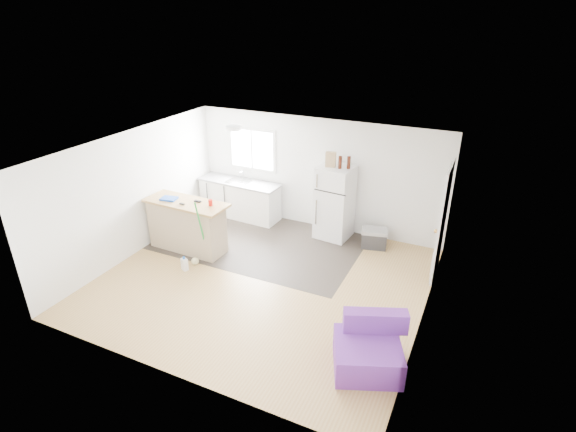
% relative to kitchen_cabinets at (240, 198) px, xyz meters
% --- Properties ---
extents(room, '(5.51, 5.01, 2.41)m').
position_rel_kitchen_cabinets_xyz_m(room, '(1.75, -2.20, 0.76)').
color(room, '#AF8249').
rests_on(room, ground).
extents(vinyl_zone, '(4.05, 2.50, 0.00)m').
position_rel_kitchen_cabinets_xyz_m(vinyl_zone, '(1.03, -0.95, -0.44)').
color(vinyl_zone, '#2F2A23').
rests_on(vinyl_zone, floor).
extents(window, '(1.18, 0.06, 0.98)m').
position_rel_kitchen_cabinets_xyz_m(window, '(0.20, 0.29, 1.11)').
color(window, white).
rests_on(window, back_wall).
extents(interior_door, '(0.11, 0.92, 2.10)m').
position_rel_kitchen_cabinets_xyz_m(interior_door, '(4.48, -0.65, 0.58)').
color(interior_door, white).
rests_on(interior_door, right_wall).
extents(ceiling_fixture, '(0.30, 0.30, 0.07)m').
position_rel_kitchen_cabinets_xyz_m(ceiling_fixture, '(0.55, -1.00, 1.92)').
color(ceiling_fixture, white).
rests_on(ceiling_fixture, ceiling).
extents(kitchen_cabinets, '(1.95, 0.69, 1.13)m').
position_rel_kitchen_cabinets_xyz_m(kitchen_cabinets, '(0.00, 0.00, 0.00)').
color(kitchen_cabinets, white).
rests_on(kitchen_cabinets, floor).
extents(peninsula, '(1.69, 0.70, 1.03)m').
position_rel_kitchen_cabinets_xyz_m(peninsula, '(-0.14, -1.79, 0.08)').
color(peninsula, tan).
rests_on(peninsula, floor).
extents(refrigerator, '(0.74, 0.71, 1.55)m').
position_rel_kitchen_cabinets_xyz_m(refrigerator, '(2.30, -0.04, 0.34)').
color(refrigerator, white).
rests_on(refrigerator, floor).
extents(cooler, '(0.58, 0.46, 0.39)m').
position_rel_kitchen_cabinets_xyz_m(cooler, '(3.21, -0.14, -0.24)').
color(cooler, '#2D2E30').
rests_on(cooler, floor).
extents(purple_seat, '(1.11, 1.11, 0.72)m').
position_rel_kitchen_cabinets_xyz_m(purple_seat, '(4.02, -3.43, -0.18)').
color(purple_seat, '#6A2F9A').
rests_on(purple_seat, floor).
extents(cleaner_jug, '(0.15, 0.13, 0.28)m').
position_rel_kitchen_cabinets_xyz_m(cleaner_jug, '(0.28, -2.49, -0.32)').
color(cleaner_jug, white).
rests_on(cleaner_jug, floor).
extents(mop, '(0.24, 0.37, 1.32)m').
position_rel_kitchen_cabinets_xyz_m(mop, '(0.36, -2.21, -0.21)').
color(mop, green).
rests_on(mop, floor).
extents(red_cup, '(0.08, 0.08, 0.12)m').
position_rel_kitchen_cabinets_xyz_m(red_cup, '(0.42, -1.74, 0.65)').
color(red_cup, red).
rests_on(red_cup, peninsula).
extents(blue_tray, '(0.33, 0.27, 0.04)m').
position_rel_kitchen_cabinets_xyz_m(blue_tray, '(-0.47, -1.83, 0.61)').
color(blue_tray, blue).
rests_on(blue_tray, peninsula).
extents(tool_a, '(0.14, 0.06, 0.03)m').
position_rel_kitchen_cabinets_xyz_m(tool_a, '(0.10, -1.70, 0.61)').
color(tool_a, black).
rests_on(tool_a, peninsula).
extents(tool_b, '(0.10, 0.05, 0.03)m').
position_rel_kitchen_cabinets_xyz_m(tool_b, '(-0.09, -1.93, 0.60)').
color(tool_b, black).
rests_on(tool_b, peninsula).
extents(cardboard_box, '(0.21, 0.13, 0.30)m').
position_rel_kitchen_cabinets_xyz_m(cardboard_box, '(2.19, -0.09, 1.26)').
color(cardboard_box, tan).
rests_on(cardboard_box, refrigerator).
extents(bottle_left, '(0.07, 0.07, 0.25)m').
position_rel_kitchen_cabinets_xyz_m(bottle_left, '(2.39, -0.11, 1.23)').
color(bottle_left, '#3B160A').
rests_on(bottle_left, refrigerator).
extents(bottle_right, '(0.09, 0.09, 0.25)m').
position_rel_kitchen_cabinets_xyz_m(bottle_right, '(2.55, -0.05, 1.23)').
color(bottle_right, '#3B160A').
rests_on(bottle_right, refrigerator).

